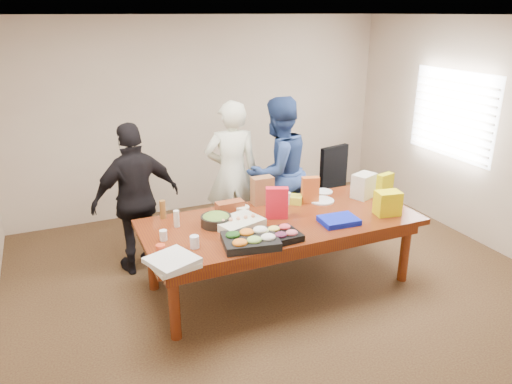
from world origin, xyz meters
name	(u,v)px	position (x,y,z in m)	size (l,w,h in m)	color
floor	(280,285)	(0.00, 0.00, -0.01)	(5.50, 5.00, 0.02)	#47301E
ceiling	(285,14)	(0.00, 0.00, 2.71)	(5.50, 5.00, 0.02)	white
wall_back	(203,116)	(0.00, 2.50, 1.35)	(5.50, 0.04, 2.70)	beige
wall_front	(493,289)	(0.00, -2.50, 1.35)	(5.50, 0.04, 2.70)	beige
wall_right	(490,136)	(2.75, 0.00, 1.35)	(0.04, 5.00, 2.70)	beige
window_panel	(452,114)	(2.72, 0.60, 1.50)	(0.03, 1.40, 1.10)	white
window_blinds	(450,114)	(2.68, 0.60, 1.50)	(0.04, 1.36, 1.00)	beige
conference_table	(280,253)	(0.00, 0.00, 0.38)	(2.80, 1.20, 0.75)	#4C1C0F
office_chair	(341,193)	(1.32, 0.90, 0.53)	(0.54, 0.54, 1.06)	black
person_center	(232,174)	(-0.08, 1.19, 0.89)	(0.65, 0.43, 1.78)	white
person_right	(278,172)	(0.44, 0.99, 0.91)	(0.88, 0.69, 1.82)	navy
person_left	(137,199)	(-1.27, 0.94, 0.84)	(0.98, 0.41, 1.67)	black
veggie_tray	(250,241)	(-0.51, -0.40, 0.79)	(0.49, 0.39, 0.08)	black
fruit_tray	(277,236)	(-0.23, -0.39, 0.78)	(0.41, 0.32, 0.06)	black
sheet_cake	(238,223)	(-0.46, 0.01, 0.79)	(0.45, 0.34, 0.08)	beige
salad_bowl	(216,221)	(-0.65, 0.13, 0.80)	(0.30, 0.30, 0.10)	black
chip_bag_blue	(339,220)	(0.49, -0.31, 0.78)	(0.37, 0.27, 0.05)	#0B1BBE
chip_bag_red	(277,203)	(-0.02, 0.06, 0.91)	(0.22, 0.09, 0.33)	red
chip_bag_yellow	(385,187)	(1.30, 0.04, 0.90)	(0.20, 0.08, 0.31)	#DADD0D
chip_bag_orange	(310,190)	(0.51, 0.30, 0.90)	(0.19, 0.08, 0.29)	#C85A22
mayo_jar	(287,198)	(0.24, 0.36, 0.82)	(0.09, 0.09, 0.13)	white
mustard_bottle	(274,197)	(0.12, 0.40, 0.83)	(0.06, 0.06, 0.16)	yellow
dressing_bottle	(163,209)	(-1.09, 0.51, 0.85)	(0.06, 0.06, 0.19)	brown
ranch_bottle	(177,219)	(-1.01, 0.26, 0.83)	(0.06, 0.06, 0.17)	silver
banana_bunch	(290,199)	(0.30, 0.38, 0.79)	(0.26, 0.15, 0.09)	yellow
bread_loaf	(230,207)	(-0.40, 0.40, 0.81)	(0.29, 0.13, 0.12)	brown
kraft_bag	(262,190)	(0.01, 0.48, 0.90)	(0.23, 0.13, 0.30)	brown
red_cup	(161,251)	(-1.30, -0.29, 0.80)	(0.08, 0.08, 0.11)	red
clear_cup_a	(195,242)	(-0.99, -0.25, 0.81)	(0.08, 0.08, 0.11)	white
clear_cup_b	(163,235)	(-1.20, 0.01, 0.80)	(0.07, 0.07, 0.10)	silver
pizza_box_lower	(173,263)	(-1.24, -0.49, 0.77)	(0.36, 0.36, 0.04)	silver
pizza_box_upper	(172,260)	(-1.26, -0.51, 0.81)	(0.36, 0.36, 0.04)	silver
plate_a	(322,200)	(0.64, 0.28, 0.76)	(0.28, 0.28, 0.02)	white
plate_b	(323,192)	(0.81, 0.52, 0.76)	(0.22, 0.22, 0.01)	silver
dip_bowl_a	(278,202)	(0.15, 0.37, 0.78)	(0.16, 0.16, 0.07)	silver
dip_bowl_b	(242,209)	(-0.28, 0.35, 0.78)	(0.15, 0.15, 0.06)	beige
grocery_bag_white	(364,186)	(1.14, 0.20, 0.89)	(0.26, 0.18, 0.28)	silver
grocery_bag_yellow	(388,203)	(1.07, -0.32, 0.88)	(0.25, 0.17, 0.25)	#F0E406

